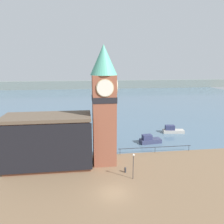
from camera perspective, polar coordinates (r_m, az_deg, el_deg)
ground_plane at (r=30.20m, az=0.39°, el=-20.34°), size 160.00×160.00×0.00m
water at (r=98.48m, az=-5.19°, el=3.29°), size 160.00×120.00×0.00m
far_shoreline at (r=137.78m, az=-5.85°, el=7.11°), size 180.00×3.00×5.00m
pier_railing at (r=41.96m, az=11.22°, el=-9.11°), size 13.90×0.08×1.09m
clock_tower at (r=34.69m, az=-2.09°, el=2.34°), size 4.17×4.17×19.19m
pier_building at (r=36.34m, az=-16.25°, el=-7.39°), size 13.59×6.03×8.48m
boat_near at (r=46.56m, az=9.77°, el=-7.19°), size 4.59×2.38×1.83m
boat_far at (r=54.19m, az=15.45°, el=-4.57°), size 5.14×2.52×1.84m
mooring_bollard_near at (r=34.67m, az=3.49°, el=-14.76°), size 0.31×0.31×0.85m
lamp_post at (r=32.05m, az=5.58°, el=-12.74°), size 0.32×0.32×3.88m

